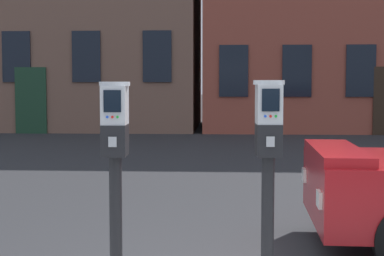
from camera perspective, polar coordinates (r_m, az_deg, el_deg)
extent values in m
cylinder|color=black|center=(4.39, -7.16, -8.77)|extent=(0.09, 0.09, 0.95)
cube|color=black|center=(4.30, -7.23, -1.14)|extent=(0.18, 0.25, 0.22)
cube|color=#A5A8AD|center=(4.17, -7.47, -1.30)|extent=(0.06, 0.01, 0.07)
cube|color=#B7BABF|center=(4.28, -7.26, 2.13)|extent=(0.18, 0.23, 0.27)
cube|color=black|center=(4.16, -7.49, 2.51)|extent=(0.12, 0.01, 0.15)
cylinder|color=blue|center=(4.17, -7.96, 1.03)|extent=(0.02, 0.01, 0.02)
cylinder|color=red|center=(4.16, -7.48, 1.03)|extent=(0.02, 0.01, 0.02)
cylinder|color=green|center=(4.16, -7.00, 1.03)|extent=(0.02, 0.01, 0.02)
cylinder|color=#B7BABF|center=(4.28, -7.28, 4.13)|extent=(0.22, 0.22, 0.03)
cylinder|color=black|center=(4.33, 7.11, -8.91)|extent=(0.09, 0.09, 0.96)
cube|color=black|center=(4.23, 7.18, -1.12)|extent=(0.18, 0.25, 0.22)
cube|color=#A5A8AD|center=(4.11, 7.37, -1.28)|extent=(0.06, 0.01, 0.07)
cube|color=#B7BABF|center=(4.22, 7.21, 2.22)|extent=(0.18, 0.23, 0.27)
cube|color=black|center=(4.10, 7.40, 2.62)|extent=(0.12, 0.01, 0.15)
cylinder|color=blue|center=(4.10, 6.90, 1.10)|extent=(0.02, 0.01, 0.02)
cylinder|color=red|center=(4.10, 7.38, 1.10)|extent=(0.02, 0.01, 0.02)
cylinder|color=green|center=(4.11, 7.87, 1.10)|extent=(0.02, 0.01, 0.02)
cylinder|color=#B7BABF|center=(4.22, 7.23, 4.27)|extent=(0.22, 0.22, 0.03)
cube|color=maroon|center=(5.93, 13.38, -2.27)|extent=(0.49, 1.69, 0.10)
cube|color=white|center=(5.28, 11.90, -6.54)|extent=(0.05, 0.20, 0.14)
cube|color=white|center=(6.62, 10.50, -4.35)|extent=(0.05, 0.20, 0.14)
cylinder|color=black|center=(6.91, 16.43, -6.62)|extent=(0.65, 0.24, 0.64)
cube|color=black|center=(20.06, -16.15, 6.44)|extent=(0.90, 0.06, 1.60)
cube|color=black|center=(19.44, -9.89, 6.62)|extent=(0.90, 0.06, 1.60)
cube|color=black|center=(19.06, -3.29, 6.73)|extent=(0.90, 0.06, 1.60)
cube|color=#193823|center=(19.91, -14.88, 2.52)|extent=(1.00, 0.07, 2.10)
cube|color=black|center=(18.92, 3.93, 5.37)|extent=(0.90, 0.06, 1.60)
cube|color=black|center=(19.04, 9.81, 5.31)|extent=(0.90, 0.06, 1.60)
cube|color=black|center=(19.36, 15.56, 5.20)|extent=(0.90, 0.06, 1.60)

